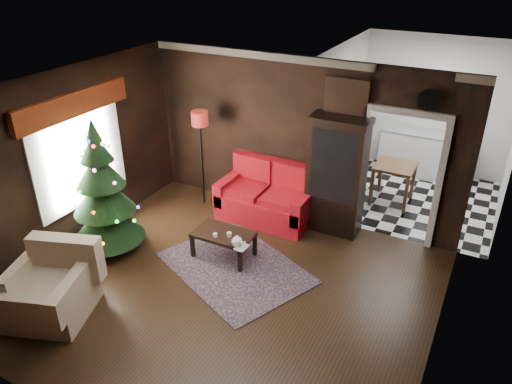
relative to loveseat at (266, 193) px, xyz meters
The scene contains 26 objects.
floor 2.15m from the loveseat, 78.96° to the right, with size 5.50×5.50×0.00m, color black.
ceiling 3.11m from the loveseat, 78.96° to the right, with size 5.50×5.50×0.00m, color white.
wall_back 1.08m from the loveseat, 48.37° to the left, with size 5.50×5.50×0.00m, color black.
wall_front 4.66m from the loveseat, 84.98° to the right, with size 5.50×5.50×0.00m, color black.
wall_left 3.25m from the loveseat, 138.90° to the right, with size 5.50×5.50×0.00m, color black.
wall_right 3.86m from the loveseat, 33.06° to the right, with size 5.50×5.50×0.00m, color black.
doorway 2.22m from the loveseat, 12.09° to the left, with size 1.10×0.10×2.10m, color white, non-canonical shape.
left_window 3.11m from the loveseat, 141.31° to the right, with size 0.05×1.60×1.40m, color white.
valance 3.40m from the loveseat, 140.32° to the right, with size 0.12×2.10×0.35m, color maroon.
kitchen_floor 2.91m from the loveseat, 42.88° to the left, with size 3.00×3.00×0.00m, color silver.
kitchen_window 4.17m from the loveseat, 58.30° to the left, with size 0.70×0.06×0.70m, color white.
rug 1.63m from the loveseat, 80.93° to the right, with size 2.14×1.56×0.01m, color #2E262C.
loveseat is the anchor object (origin of this frame).
curio_cabinet 1.25m from the loveseat, 10.83° to the left, with size 0.90×0.45×1.90m, color black, non-canonical shape.
floor_lamp 1.33m from the loveseat, behind, with size 0.32×0.32×1.89m, color black, non-canonical shape.
christmas_tree 2.72m from the loveseat, 131.43° to the right, with size 1.11×1.11×2.12m, color black, non-canonical shape.
armchair 3.77m from the loveseat, 111.43° to the right, with size 1.01×1.01×1.03m, color tan, non-canonical shape.
coffee_table 1.37m from the loveseat, 92.68° to the right, with size 0.91×0.55×0.41m, color black, non-canonical shape.
teapot 1.59m from the loveseat, 79.04° to the right, with size 0.18×0.18×0.17m, color white, non-canonical shape.
cup_a 1.50m from the loveseat, 94.46° to the right, with size 0.07×0.07×0.06m, color white.
cup_b 1.38m from the loveseat, 87.46° to the right, with size 0.07×0.07×0.06m, color white.
book 1.59m from the loveseat, 79.04° to the right, with size 0.16×0.02×0.22m, color #7B614E.
wall_clock 3.04m from the loveseat, ahead, with size 0.32×0.32×0.06m, color white.
painting 2.13m from the loveseat, 19.40° to the left, with size 0.62×0.05×0.52m, color #B27D40.
kitchen_counter 3.79m from the loveseat, 56.31° to the left, with size 1.80×0.60×0.90m, color white.
kitchen_table 2.45m from the loveseat, 42.51° to the left, with size 0.70×0.70×0.75m, color brown, non-canonical shape.
Camera 1 is at (2.89, -4.63, 4.40)m, focal length 34.18 mm.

